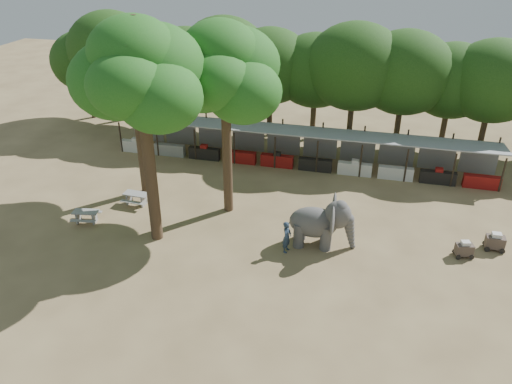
% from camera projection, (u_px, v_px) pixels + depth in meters
% --- Properties ---
extents(ground, '(100.00, 100.00, 0.00)m').
position_uv_depth(ground, '(251.00, 274.00, 25.22)').
color(ground, brown).
rests_on(ground, ground).
extents(vendor_stalls, '(28.00, 2.99, 2.80)m').
position_uv_depth(vendor_stalls, '(299.00, 149.00, 36.52)').
color(vendor_stalls, gray).
rests_on(vendor_stalls, ground).
extents(yard_tree_left, '(7.10, 6.90, 11.02)m').
position_uv_depth(yard_tree_left, '(132.00, 67.00, 29.49)').
color(yard_tree_left, '#332316').
rests_on(yard_tree_left, ground).
extents(yard_tree_center, '(7.10, 6.90, 12.04)m').
position_uv_depth(yard_tree_center, '(139.00, 75.00, 24.09)').
color(yard_tree_center, '#332316').
rests_on(yard_tree_center, ground).
extents(yard_tree_back, '(7.10, 6.90, 11.36)m').
position_uv_depth(yard_tree_back, '(223.00, 72.00, 27.18)').
color(yard_tree_back, '#332316').
rests_on(yard_tree_back, ground).
extents(backdrop_trees, '(46.46, 5.95, 8.33)m').
position_uv_depth(backdrop_trees, '(312.00, 72.00, 38.90)').
color(backdrop_trees, '#332316').
rests_on(backdrop_trees, ground).
extents(elephant, '(3.72, 2.85, 2.85)m').
position_uv_depth(elephant, '(322.00, 222.00, 26.92)').
color(elephant, '#444242').
rests_on(elephant, ground).
extents(handler, '(0.55, 0.72, 1.82)m').
position_uv_depth(handler, '(287.00, 237.00, 26.60)').
color(handler, '#26384C').
rests_on(handler, ground).
extents(picnic_table_near, '(1.69, 1.57, 0.74)m').
position_uv_depth(picnic_table_near, '(86.00, 215.00, 29.44)').
color(picnic_table_near, gray).
rests_on(picnic_table_near, ground).
extents(picnic_table_far, '(1.63, 1.48, 0.78)m').
position_uv_depth(picnic_table_far, '(136.00, 197.00, 31.36)').
color(picnic_table_far, gray).
rests_on(picnic_table_far, ground).
extents(cart_front, '(1.06, 0.70, 1.04)m').
position_uv_depth(cart_front, '(495.00, 241.00, 26.91)').
color(cart_front, '#3E322C').
rests_on(cart_front, ground).
extents(cart_back, '(1.09, 0.85, 0.95)m').
position_uv_depth(cart_back, '(464.00, 249.00, 26.37)').
color(cart_back, '#3E322C').
rests_on(cart_back, ground).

